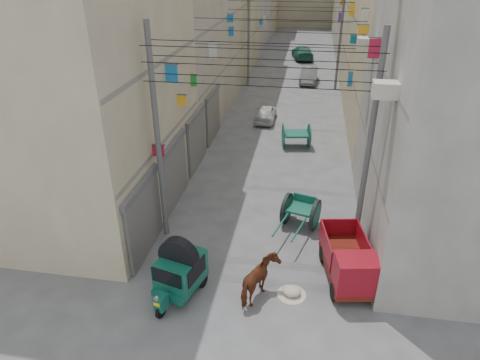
% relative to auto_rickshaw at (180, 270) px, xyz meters
% --- Properties ---
extents(shutters_left, '(0.18, 14.40, 2.88)m').
position_rel_auto_rickshaw_xyz_m(shutters_left, '(-1.84, 7.52, 0.55)').
color(shutters_left, '#535358').
rests_on(shutters_left, ground).
extents(signboards, '(8.22, 40.52, 5.67)m').
position_rel_auto_rickshaw_xyz_m(signboards, '(2.06, 18.80, 2.49)').
color(signboards, '#C48517').
rests_on(signboards, ground).
extents(ac_units, '(0.70, 6.55, 3.35)m').
position_rel_auto_rickshaw_xyz_m(ac_units, '(5.72, 4.81, 6.49)').
color(ac_units, beige).
rests_on(ac_units, ground).
extents(utility_poles, '(7.40, 22.20, 8.00)m').
position_rel_auto_rickshaw_xyz_m(utility_poles, '(2.07, 14.14, 3.06)').
color(utility_poles, '#545356').
rests_on(utility_poles, ground).
extents(overhead_cables, '(7.40, 22.52, 1.12)m').
position_rel_auto_rickshaw_xyz_m(overhead_cables, '(2.07, 11.54, 5.83)').
color(overhead_cables, black).
rests_on(overhead_cables, ground).
extents(auto_rickshaw, '(1.67, 2.35, 1.59)m').
position_rel_auto_rickshaw_xyz_m(auto_rickshaw, '(0.00, 0.00, 0.00)').
color(auto_rickshaw, black).
rests_on(auto_rickshaw, ground).
extents(tonga_cart, '(1.80, 3.04, 1.29)m').
position_rel_auto_rickshaw_xyz_m(tonga_cart, '(3.65, 4.57, -0.27)').
color(tonga_cart, black).
rests_on(tonga_cart, ground).
extents(mini_truck, '(1.81, 3.13, 1.65)m').
position_rel_auto_rickshaw_xyz_m(mini_truck, '(5.33, 1.20, -0.15)').
color(mini_truck, black).
rests_on(mini_truck, ground).
extents(second_cart, '(1.73, 1.58, 1.36)m').
position_rel_auto_rickshaw_xyz_m(second_cart, '(3.08, 12.61, -0.22)').
color(second_cart, '#125040').
rests_on(second_cart, ground).
extents(feed_sack, '(0.59, 0.47, 0.29)m').
position_rel_auto_rickshaw_xyz_m(feed_sack, '(3.55, 0.46, -0.79)').
color(feed_sack, '#BDB49D').
rests_on(feed_sack, ground).
extents(horse, '(1.28, 1.83, 1.41)m').
position_rel_auto_rickshaw_xyz_m(horse, '(2.53, 0.14, -0.23)').
color(horse, maroon).
rests_on(horse, ground).
extents(distant_car_white, '(1.28, 3.11, 1.06)m').
position_rel_auto_rickshaw_xyz_m(distant_car_white, '(0.91, 16.64, -0.41)').
color(distant_car_white, silver).
rests_on(distant_car_white, ground).
extents(distant_car_grey, '(1.48, 3.87, 1.26)m').
position_rel_auto_rickshaw_xyz_m(distant_car_grey, '(3.46, 26.77, -0.31)').
color(distant_car_grey, '#545957').
rests_on(distant_car_grey, ground).
extents(distant_car_green, '(2.64, 4.83, 1.33)m').
position_rel_auto_rickshaw_xyz_m(distant_car_green, '(2.59, 36.09, -0.28)').
color(distant_car_green, '#205E4E').
rests_on(distant_car_green, ground).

